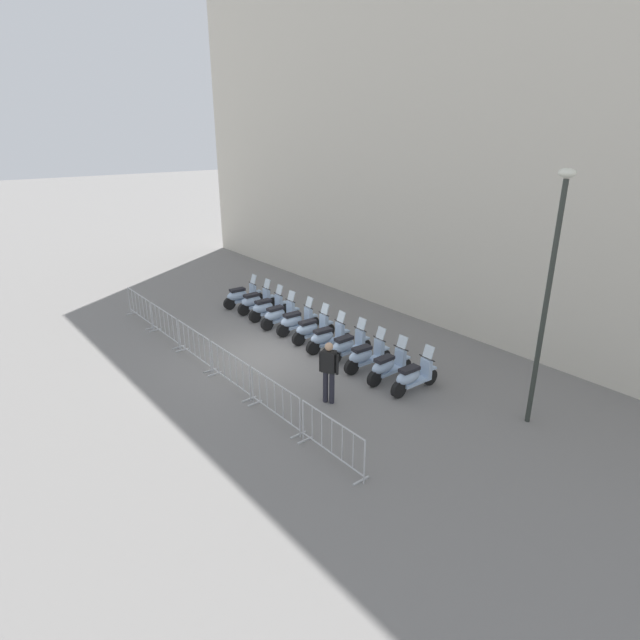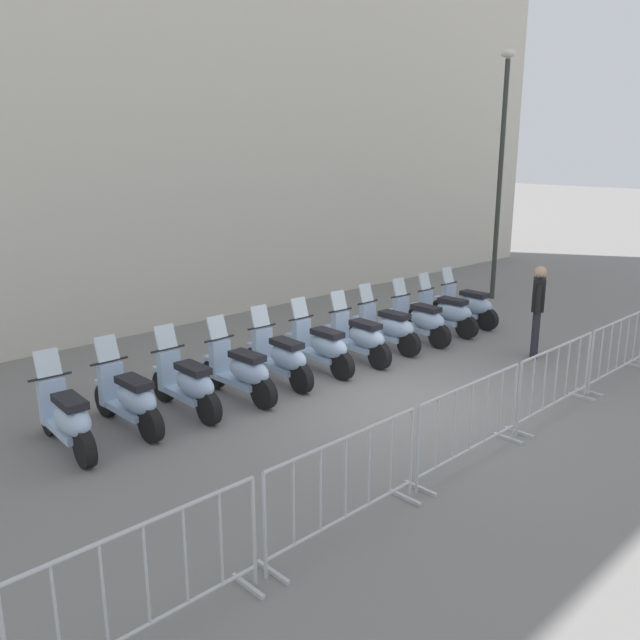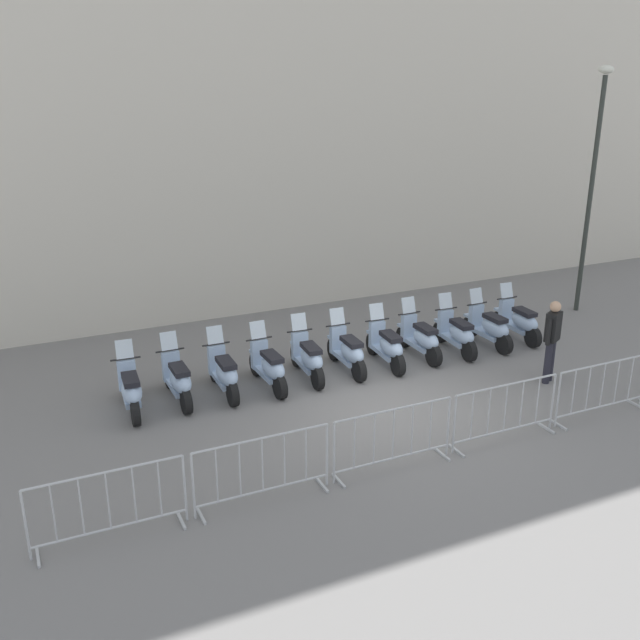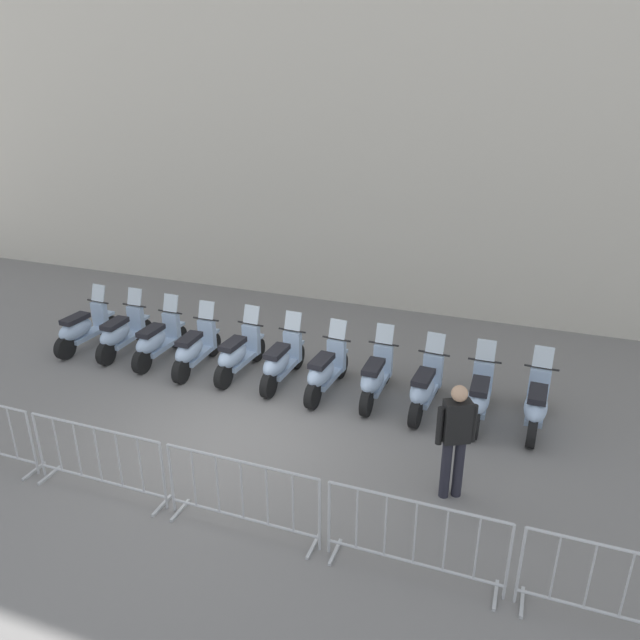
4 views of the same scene
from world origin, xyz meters
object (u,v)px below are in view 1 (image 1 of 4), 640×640
at_px(motorcycle_4, 296,321).
at_px(barrier_segment_1, 165,325).
at_px(barrier_segment_4, 275,401).
at_px(barrier_segment_0, 140,308).
at_px(barrier_segment_5, 332,440).
at_px(motorcycle_10, 413,377).
at_px(street_lamp, 550,281).
at_px(motorcycle_0, 242,296).
at_px(barrier_segment_2, 194,345).
at_px(motorcycle_8, 366,356).
at_px(motorcycle_7, 348,346).
at_px(motorcycle_5, 312,329).
at_px(motorcycle_3, 279,315).
at_px(officer_near_row_end, 329,369).
at_px(motorcycle_1, 256,301).
at_px(motorcycle_6, 327,338).
at_px(motorcycle_9, 388,366).
at_px(barrier_segment_3, 230,370).
at_px(motorcycle_2, 267,308).

xyz_separation_m(motorcycle_4, barrier_segment_1, (-1.78, -4.10, 0.07)).
bearing_deg(barrier_segment_4, barrier_segment_0, -171.13).
bearing_deg(barrier_segment_5, barrier_segment_4, -171.13).
bearing_deg(motorcycle_4, motorcycle_10, 8.75).
distance_m(motorcycle_4, street_lamp, 8.93).
xyz_separation_m(motorcycle_0, barrier_segment_2, (3.95, -3.18, 0.07)).
bearing_deg(barrier_segment_2, motorcycle_8, 53.10).
bearing_deg(motorcycle_7, motorcycle_5, -170.56).
bearing_deg(motorcycle_3, motorcycle_10, 9.61).
relative_size(motorcycle_4, officer_near_row_end, 1.00).
bearing_deg(officer_near_row_end, motorcycle_3, 167.30).
relative_size(motorcycle_1, motorcycle_7, 1.00).
relative_size(motorcycle_6, motorcycle_7, 1.00).
bearing_deg(motorcycle_4, officer_near_row_end, -17.55).
bearing_deg(motorcycle_9, motorcycle_1, -172.06).
distance_m(barrier_segment_3, barrier_segment_5, 4.40).
height_order(motorcycle_6, barrier_segment_5, motorcycle_6).
bearing_deg(motorcycle_5, barrier_segment_4, -39.82).
bearing_deg(motorcycle_3, motorcycle_5, 11.28).
height_order(motorcycle_1, barrier_segment_5, motorcycle_1).
height_order(motorcycle_1, motorcycle_5, same).
height_order(barrier_segment_1, barrier_segment_4, same).
distance_m(motorcycle_3, motorcycle_8, 4.50).
relative_size(motorcycle_2, barrier_segment_4, 0.82).
xyz_separation_m(motorcycle_8, barrier_segment_2, (-3.18, -4.24, 0.07)).
height_order(motorcycle_8, barrier_segment_5, motorcycle_8).
height_order(motorcycle_6, barrier_segment_4, motorcycle_6).
bearing_deg(motorcycle_0, motorcycle_6, 8.21).
relative_size(barrier_segment_0, street_lamp, 0.34).
distance_m(barrier_segment_2, barrier_segment_4, 4.40).
height_order(barrier_segment_1, street_lamp, street_lamp).
height_order(motorcycle_9, street_lamp, street_lamp).
bearing_deg(motorcycle_8, motorcycle_4, -172.39).
bearing_deg(barrier_segment_1, motorcycle_6, 50.15).
bearing_deg(motorcycle_1, motorcycle_9, 7.94).
distance_m(motorcycle_7, barrier_segment_2, 4.76).
distance_m(barrier_segment_5, street_lamp, 6.08).
height_order(barrier_segment_0, officer_near_row_end, officer_near_row_end).
xyz_separation_m(motorcycle_2, motorcycle_10, (7.12, 1.11, 0.00)).
bearing_deg(motorcycle_9, motorcycle_8, -170.60).
xyz_separation_m(motorcycle_0, officer_near_row_end, (8.23, -0.89, 0.53)).
distance_m(barrier_segment_0, barrier_segment_2, 4.40).
relative_size(motorcycle_6, motorcycle_10, 1.00).
distance_m(motorcycle_2, officer_near_row_end, 6.58).
height_order(barrier_segment_3, barrier_segment_4, same).
height_order(motorcycle_1, barrier_segment_2, motorcycle_1).
relative_size(motorcycle_8, barrier_segment_2, 0.82).
bearing_deg(motorcycle_10, motorcycle_2, -171.14).
distance_m(motorcycle_10, officer_near_row_end, 2.45).
bearing_deg(barrier_segment_1, motorcycle_9, 37.08).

